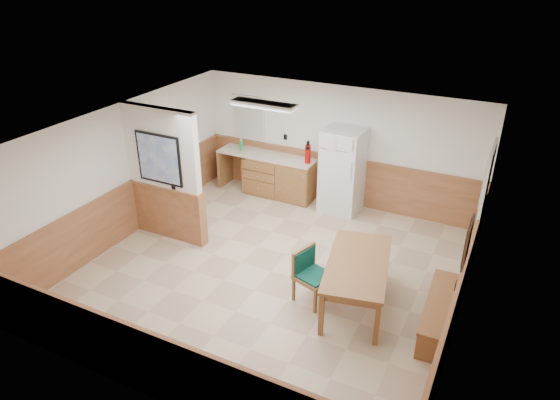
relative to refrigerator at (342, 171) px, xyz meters
The scene contains 20 objects.
ground 2.78m from the refrigerator, 95.47° to the right, with size 6.00×6.00×0.00m, color beige.
ceiling 3.10m from the refrigerator, 95.47° to the right, with size 6.00×6.00×0.02m, color white.
back_wall 0.58m from the refrigerator, 124.21° to the left, with size 6.00×0.02×2.50m, color white.
right_wall 3.82m from the refrigerator, 43.74° to the right, with size 0.02×6.00×2.50m, color white.
left_wall 4.20m from the refrigerator, 141.04° to the right, with size 0.02×6.00×2.50m, color white.
wainscot_back 0.57m from the refrigerator, 125.71° to the left, with size 6.00×0.04×1.00m, color #B16D46.
wainscot_right 3.81m from the refrigerator, 43.95° to the right, with size 0.04×6.00×1.00m, color #B16D46.
wainscot_left 4.18m from the refrigerator, 140.86° to the right, with size 0.04×6.00×1.00m, color #B16D46.
partition_wall 3.51m from the refrigerator, 135.77° to the right, with size 1.50×0.20×2.50m.
kitchen_counter 1.52m from the refrigerator, behind, with size 2.20×0.61×1.00m.
exterior_door 2.81m from the refrigerator, 15.06° to the right, with size 0.07×1.02×2.15m.
kitchen_window 2.47m from the refrigerator, behind, with size 0.80×0.04×1.00m.
wall_painting 4.05m from the refrigerator, 47.19° to the right, with size 0.04×0.50×0.60m.
fluorescent_fixture 2.31m from the refrigerator, 128.34° to the right, with size 1.20×0.30×0.09m.
refrigerator is the anchor object (origin of this frame).
dining_table 3.09m from the refrigerator, 65.39° to the right, with size 1.22×1.90×0.75m.
dining_bench 3.78m from the refrigerator, 48.19° to the right, with size 0.41×1.60×0.45m.
dining_chair 3.07m from the refrigerator, 78.81° to the right, with size 0.80×0.65×0.85m.
fire_extinguisher 0.81m from the refrigerator, behind, with size 0.14×0.14×0.47m.
soap_bottle 2.38m from the refrigerator, behind, with size 0.07×0.07×0.23m, color green.
Camera 1 is at (3.25, -6.17, 4.87)m, focal length 32.00 mm.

